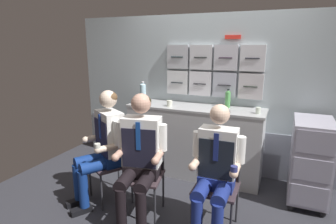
{
  "coord_description": "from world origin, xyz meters",
  "views": [
    {
      "loc": [
        0.9,
        -2.33,
        1.74
      ],
      "look_at": [
        -0.24,
        0.33,
        1.04
      ],
      "focal_mm": 29.63,
      "sensor_mm": 36.0,
      "label": 1
    }
  ],
  "objects": [
    {
      "name": "ground",
      "position": [
        0.0,
        0.0,
        -0.02
      ],
      "size": [
        4.8,
        4.8,
        0.04
      ],
      "primitive_type": "cube",
      "color": "#2F2F36"
    },
    {
      "name": "galley_bulkhead",
      "position": [
        -0.0,
        1.37,
        1.06
      ],
      "size": [
        4.2,
        0.14,
        2.15
      ],
      "color": "#A5B3B9",
      "rests_on": "ground"
    },
    {
      "name": "galley_counter",
      "position": [
        -0.18,
        1.09,
        0.48
      ],
      "size": [
        1.81,
        0.53,
        0.95
      ],
      "color": "#B8B9BA",
      "rests_on": "ground"
    },
    {
      "name": "service_trolley",
      "position": [
        1.22,
        0.92,
        0.51
      ],
      "size": [
        0.4,
        0.65,
        0.96
      ],
      "color": "black",
      "rests_on": "ground"
    },
    {
      "name": "folding_chair_left",
      "position": [
        -0.81,
        0.17,
        0.52
      ],
      "size": [
        0.55,
        0.55,
        0.84
      ],
      "color": "#2D2D33",
      "rests_on": "ground"
    },
    {
      "name": "crew_member_left",
      "position": [
        -0.89,
        0.04,
        0.7
      ],
      "size": [
        0.61,
        0.69,
        1.27
      ],
      "color": "black",
      "rests_on": "ground"
    },
    {
      "name": "folding_chair_center",
      "position": [
        -0.39,
        0.05,
        0.52
      ],
      "size": [
        0.47,
        0.47,
        0.84
      ],
      "color": "#2D2D33",
      "rests_on": "ground"
    },
    {
      "name": "crew_member_center",
      "position": [
        -0.36,
        -0.1,
        0.72
      ],
      "size": [
        0.53,
        0.68,
        1.29
      ],
      "color": "black",
      "rests_on": "ground"
    },
    {
      "name": "folding_chair_near_trolley",
      "position": [
        0.38,
        0.12,
        0.52
      ],
      "size": [
        0.41,
        0.41,
        0.84
      ],
      "color": "#2D2D33",
      "rests_on": "ground"
    },
    {
      "name": "crew_member_near_trolley",
      "position": [
        0.38,
        -0.04,
        0.68
      ],
      "size": [
        0.49,
        0.59,
        1.24
      ],
      "color": "black",
      "rests_on": "ground"
    },
    {
      "name": "water_bottle_tall",
      "position": [
        -0.88,
        0.94,
        1.1
      ],
      "size": [
        0.08,
        0.08,
        0.31
      ],
      "color": "#ABD6E5",
      "rests_on": "galley_counter"
    },
    {
      "name": "water_bottle_short",
      "position": [
        0.22,
        1.21,
        1.07
      ],
      "size": [
        0.07,
        0.07,
        0.24
      ],
      "color": "#4E974F",
      "rests_on": "galley_counter"
    },
    {
      "name": "espresso_cup_small",
      "position": [
        0.62,
        1.02,
        0.99
      ],
      "size": [
        0.06,
        0.06,
        0.08
      ],
      "color": "silver",
      "rests_on": "galley_counter"
    },
    {
      "name": "coffee_cup_spare",
      "position": [
        0.18,
        0.95,
        1.0
      ],
      "size": [
        0.07,
        0.07,
        0.08
      ],
      "color": "silver",
      "rests_on": "galley_counter"
    },
    {
      "name": "coffee_cup_white",
      "position": [
        -0.5,
        0.97,
        1.0
      ],
      "size": [
        0.08,
        0.08,
        0.08
      ],
      "color": "silver",
      "rests_on": "galley_counter"
    }
  ]
}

